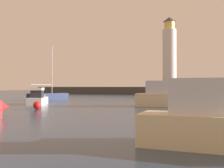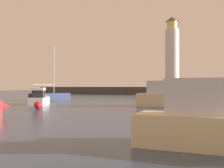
% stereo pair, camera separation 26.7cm
% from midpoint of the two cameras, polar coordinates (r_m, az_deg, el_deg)
% --- Properties ---
extents(ground_plane, '(220.00, 220.00, 0.00)m').
position_cam_midpoint_polar(ground_plane, '(37.77, 12.88, -3.78)').
color(ground_plane, '#2D3D51').
extents(breakwater, '(93.43, 5.81, 2.07)m').
position_cam_midpoint_polar(breakwater, '(72.26, 17.49, -1.42)').
color(breakwater, '#423F3D').
rests_on(breakwater, ground_plane).
extents(lighthouse, '(3.65, 3.65, 18.87)m').
position_cam_midpoint_polar(lighthouse, '(73.54, 12.88, 6.37)').
color(lighthouse, silver).
rests_on(lighthouse, breakwater).
extents(motorboat_1, '(8.65, 3.80, 3.22)m').
position_cam_midpoint_polar(motorboat_1, '(28.94, 14.36, -2.90)').
color(motorboat_1, beige).
rests_on(motorboat_1, ground_plane).
extents(motorboat_3, '(4.24, 6.21, 2.31)m').
position_cam_midpoint_polar(motorboat_3, '(33.00, -14.87, -3.14)').
color(motorboat_3, white).
rests_on(motorboat_3, ground_plane).
extents(sailboat_moored, '(3.98, 6.95, 8.66)m').
position_cam_midpoint_polar(sailboat_moored, '(43.83, -12.93, -2.58)').
color(sailboat_moored, '#1E284C').
rests_on(sailboat_moored, ground_plane).
extents(mooring_buoy, '(0.74, 0.74, 0.74)m').
position_cam_midpoint_polar(mooring_buoy, '(25.94, -15.34, -4.41)').
color(mooring_buoy, red).
rests_on(mooring_buoy, ground_plane).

